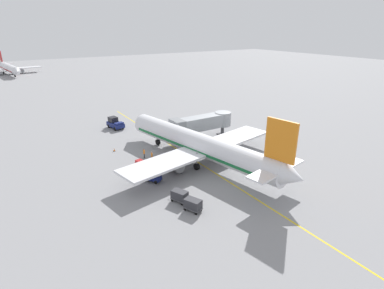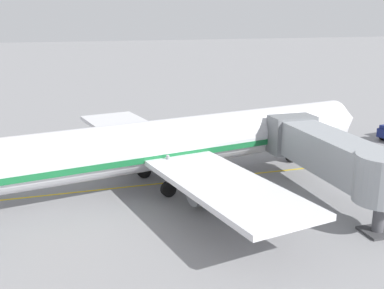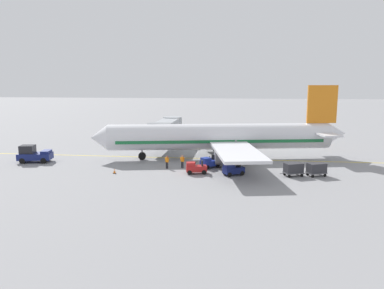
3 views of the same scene
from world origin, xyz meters
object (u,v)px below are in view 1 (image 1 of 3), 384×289
parked_airliner (200,145)px  jet_bridge (202,123)px  pushback_tractor (115,123)px  ground_crew_loader (181,168)px  safety_cone_nose_left (114,150)px  distant_taxiing_airliner (9,68)px  baggage_cart_front (180,195)px  baggage_tug_spare (164,164)px  ground_crew_wing_walker (144,153)px  ground_crew_marshaller (152,156)px  baggage_cart_second_in_train (193,204)px  baggage_tug_trailing (152,177)px  baggage_tug_lead (142,165)px

parked_airliner → jet_bridge: bearing=53.7°
pushback_tractor → ground_crew_loader: pushback_tractor is taller
parked_airliner → pushback_tractor: (-5.57, 25.85, -2.09)m
safety_cone_nose_left → distant_taxiing_airliner: size_ratio=0.02×
distant_taxiing_airliner → baggage_cart_front: bearing=-85.7°
parked_airliner → safety_cone_nose_left: bearing=129.7°
ground_crew_loader → distant_taxiing_airliner: size_ratio=0.05×
baggage_tug_spare → ground_crew_wing_walker: ground_crew_wing_walker is taller
baggage_cart_front → ground_crew_wing_walker: bearing=82.7°
parked_airliner → ground_crew_marshaller: (-6.53, 4.75, -2.23)m
ground_crew_wing_walker → ground_crew_loader: 8.97m
jet_bridge → ground_crew_loader: size_ratio=8.06×
baggage_tug_spare → distant_taxiing_airliner: 132.41m
pushback_tractor → ground_crew_marshaller: 21.12m
baggage_cart_second_in_train → ground_crew_wing_walker: ground_crew_wing_walker is taller
baggage_tug_spare → baggage_tug_trailing: bearing=-139.1°
parked_airliner → distant_taxiing_airliner: parked_airliner is taller
parked_airliner → baggage_tug_spare: parked_airliner is taller
baggage_cart_front → safety_cone_nose_left: bearing=93.5°
baggage_tug_lead → baggage_cart_second_in_train: baggage_tug_lead is taller
pushback_tractor → safety_cone_nose_left: pushback_tractor is taller
baggage_cart_front → distant_taxiing_airliner: 142.35m
ground_crew_wing_walker → baggage_tug_lead: bearing=-119.0°
jet_bridge → ground_crew_wing_walker: size_ratio=8.06×
ground_crew_loader → baggage_cart_front: bearing=-121.5°
ground_crew_loader → safety_cone_nose_left: 15.66m
baggage_tug_lead → ground_crew_marshaller: ground_crew_marshaller is taller
pushback_tractor → distant_taxiing_airliner: (-14.32, 107.06, 1.93)m
pushback_tractor → distant_taxiing_airliner: bearing=97.6°
parked_airliner → baggage_tug_lead: 10.01m
baggage_cart_second_in_train → ground_crew_loader: 10.52m
baggage_cart_front → baggage_tug_spare: bearing=73.3°
baggage_cart_second_in_train → ground_crew_loader: bearing=67.8°
baggage_cart_second_in_train → ground_crew_loader: (3.98, 9.74, 0.00)m
baggage_tug_spare → safety_cone_nose_left: size_ratio=4.47×
jet_bridge → baggage_tug_trailing: size_ratio=4.93×
baggage_tug_lead → baggage_tug_spare: (3.27, -1.43, 0.00)m
ground_crew_wing_walker → ground_crew_loader: same height
ground_crew_marshaller → baggage_tug_lead: bearing=-143.4°
baggage_tug_trailing → ground_crew_marshaller: ground_crew_marshaller is taller
baggage_tug_trailing → ground_crew_loader: size_ratio=1.63×
baggage_tug_spare → ground_crew_loader: bearing=-69.4°
safety_cone_nose_left → distant_taxiing_airliner: 120.71m
baggage_tug_lead → ground_crew_wing_walker: 4.58m
ground_crew_loader → distant_taxiing_airliner: 135.76m
baggage_tug_spare → baggage_cart_front: (-3.08, -10.26, 0.24)m
pushback_tractor → baggage_tug_spare: pushback_tractor is taller
ground_crew_marshaller → pushback_tractor: bearing=87.4°
pushback_tractor → ground_crew_wing_walker: 19.23m
jet_bridge → baggage_cart_second_in_train: size_ratio=4.63×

